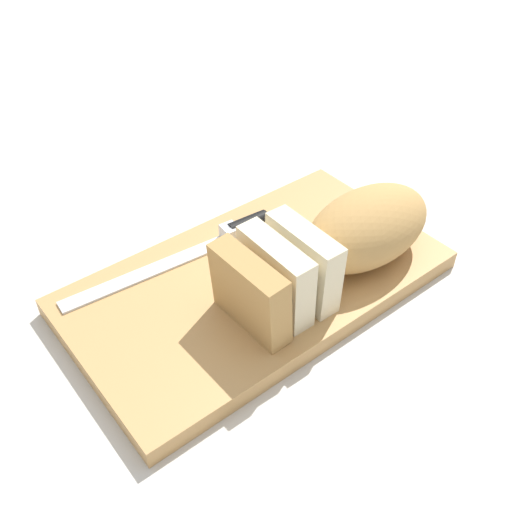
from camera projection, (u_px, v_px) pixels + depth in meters
name	position (u px, v px, depth m)	size (l,w,h in m)	color
ground_plane	(256.00, 289.00, 0.70)	(3.00, 3.00, 0.00)	beige
cutting_board	(256.00, 282.00, 0.70)	(0.44, 0.25, 0.02)	tan
bread_loaf	(340.00, 242.00, 0.67)	(0.28, 0.11, 0.09)	tan
bread_knife	(220.00, 238.00, 0.73)	(0.28, 0.05, 0.02)	silver
crumb_near_knife	(261.00, 301.00, 0.65)	(0.00, 0.00, 0.00)	tan
crumb_near_loaf	(233.00, 294.00, 0.66)	(0.00, 0.00, 0.00)	tan
crumb_stray_left	(323.00, 240.00, 0.73)	(0.01, 0.01, 0.01)	tan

